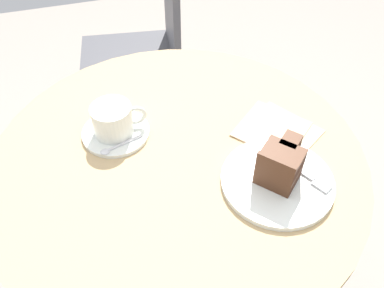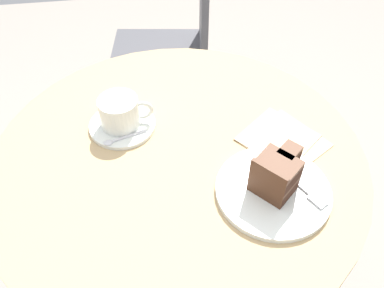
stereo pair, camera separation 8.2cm
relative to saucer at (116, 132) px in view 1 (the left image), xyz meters
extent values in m
cylinder|color=tan|center=(0.11, -0.10, -0.02)|extent=(0.80, 0.80, 0.03)
cylinder|color=silver|center=(0.11, -0.10, -0.38)|extent=(0.07, 0.07, 0.67)
cylinder|color=silver|center=(0.00, 0.00, 0.00)|extent=(0.15, 0.15, 0.01)
cylinder|color=silver|center=(0.00, 0.00, 0.04)|extent=(0.09, 0.09, 0.07)
cylinder|color=beige|center=(0.00, 0.00, 0.07)|extent=(0.08, 0.08, 0.00)
torus|color=silver|center=(0.05, 0.00, 0.04)|extent=(0.05, 0.01, 0.05)
cube|color=silver|center=(0.01, -0.04, 0.01)|extent=(0.08, 0.03, 0.00)
ellipsoid|color=silver|center=(-0.03, -0.06, 0.01)|extent=(0.02, 0.02, 0.00)
cylinder|color=silver|center=(0.28, -0.23, 0.00)|extent=(0.22, 0.22, 0.01)
cube|color=#381E14|center=(0.28, -0.23, 0.02)|extent=(0.10, 0.10, 0.03)
cube|color=#381E14|center=(0.31, -0.20, 0.02)|extent=(0.05, 0.05, 0.03)
cube|color=#4C2B19|center=(0.28, -0.23, 0.04)|extent=(0.10, 0.10, 0.01)
cube|color=#4C2B19|center=(0.31, -0.20, 0.04)|extent=(0.05, 0.05, 0.01)
cube|color=#381E14|center=(0.28, -0.23, 0.06)|extent=(0.10, 0.10, 0.03)
cube|color=#381E14|center=(0.31, -0.20, 0.06)|extent=(0.05, 0.05, 0.03)
cube|color=#4C2B19|center=(0.28, -0.23, 0.08)|extent=(0.10, 0.10, 0.01)
cube|color=#4C2B19|center=(0.31, -0.20, 0.08)|extent=(0.05, 0.05, 0.01)
cube|color=#4C2B19|center=(0.26, -0.25, 0.05)|extent=(0.06, 0.06, 0.09)
cube|color=silver|center=(0.32, -0.21, 0.01)|extent=(0.06, 0.10, 0.00)
cube|color=silver|center=(0.36, -0.27, 0.01)|extent=(0.04, 0.04, 0.00)
cube|color=tan|center=(0.35, -0.10, 0.00)|extent=(0.21, 0.21, 0.00)
cube|color=tan|center=(0.34, -0.09, 0.00)|extent=(0.20, 0.20, 0.00)
cylinder|color=#4C4C51|center=(-0.01, 0.88, -0.52)|extent=(0.02, 0.02, 0.42)
cylinder|color=#4C4C51|center=(-0.06, 0.57, -0.52)|extent=(0.02, 0.02, 0.42)
cylinder|color=#4C4C51|center=(0.31, 0.84, -0.52)|extent=(0.02, 0.02, 0.42)
cylinder|color=#4C4C51|center=(0.26, 0.52, -0.52)|extent=(0.02, 0.02, 0.42)
cube|color=#4C4C51|center=(0.13, 0.70, -0.30)|extent=(0.43, 0.43, 0.02)
cube|color=#4C4C51|center=(0.30, 0.68, -0.09)|extent=(0.08, 0.36, 0.41)
camera|label=1|loc=(-0.02, -0.66, 0.63)|focal=38.00mm
camera|label=2|loc=(0.06, -0.67, 0.63)|focal=38.00mm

